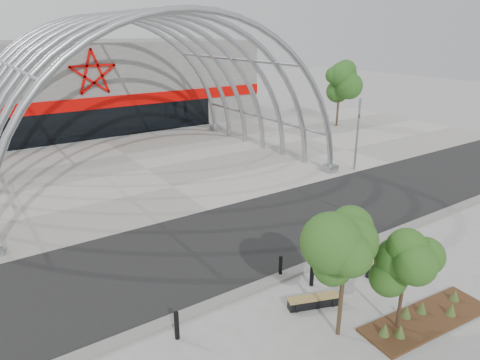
{
  "coord_description": "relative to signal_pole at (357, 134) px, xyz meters",
  "views": [
    {
      "loc": [
        -10.27,
        -11.2,
        9.11
      ],
      "look_at": [
        0.0,
        4.0,
        2.6
      ],
      "focal_mm": 32.0,
      "sensor_mm": 36.0,
      "label": 1
    }
  ],
  "objects": [
    {
      "name": "ground",
      "position": [
        -11.69,
        -7.4,
        -2.55
      ],
      "size": [
        140.0,
        140.0,
        0.0
      ],
      "primitive_type": "plane",
      "color": "gray",
      "rests_on": "ground"
    },
    {
      "name": "road",
      "position": [
        -11.69,
        -3.9,
        -2.54
      ],
      "size": [
        140.0,
        7.0,
        0.02
      ],
      "primitive_type": "cube",
      "color": "black",
      "rests_on": "ground"
    },
    {
      "name": "forecourt",
      "position": [
        -11.69,
        8.1,
        -2.53
      ],
      "size": [
        60.0,
        17.0,
        0.04
      ],
      "primitive_type": "cube",
      "color": "gray",
      "rests_on": "ground"
    },
    {
      "name": "kerb",
      "position": [
        -11.69,
        -7.65,
        -2.49
      ],
      "size": [
        60.0,
        0.5,
        0.12
      ],
      "primitive_type": "cube",
      "color": "slate",
      "rests_on": "ground"
    },
    {
      "name": "arena_building",
      "position": [
        -11.69,
        26.05,
        1.44
      ],
      "size": [
        34.0,
        15.24,
        8.0
      ],
      "color": "slate",
      "rests_on": "ground"
    },
    {
      "name": "vault_canopy",
      "position": [
        -11.69,
        8.1,
        -2.53
      ],
      "size": [
        20.8,
        15.8,
        20.36
      ],
      "color": "#969BA0",
      "rests_on": "ground"
    },
    {
      "name": "planting_bed",
      "position": [
        -10.31,
        -12.26,
        -2.43
      ],
      "size": [
        4.95,
        1.89,
        0.51
      ],
      "color": "#372215",
      "rests_on": "ground"
    },
    {
      "name": "signal_pole",
      "position": [
        0.0,
        0.0,
        0.0
      ],
      "size": [
        0.37,
        0.67,
        4.88
      ],
      "color": "gray",
      "rests_on": "ground"
    },
    {
      "name": "street_tree_0",
      "position": [
        -13.17,
        -11.13,
        0.43
      ],
      "size": [
        1.82,
        1.82,
        4.15
      ],
      "color": "#322817",
      "rests_on": "ground"
    },
    {
      "name": "street_tree_1",
      "position": [
        -11.45,
        -12.03,
        -0.13
      ],
      "size": [
        1.42,
        1.42,
        3.36
      ],
      "color": "black",
      "rests_on": "ground"
    },
    {
      "name": "bench_0",
      "position": [
        -12.84,
        -9.65,
        -2.36
      ],
      "size": [
        1.88,
        1.02,
        0.39
      ],
      "color": "black",
      "rests_on": "ground"
    },
    {
      "name": "bench_1",
      "position": [
        -8.85,
        -9.22,
        -2.33
      ],
      "size": [
        2.18,
        1.25,
        0.45
      ],
      "color": "black",
      "rests_on": "ground"
    },
    {
      "name": "bollard_0",
      "position": [
        -17.47,
        -8.48,
        -2.07
      ],
      "size": [
        0.15,
        0.15,
        0.96
      ],
      "primitive_type": "cylinder",
      "color": "black",
      "rests_on": "ground"
    },
    {
      "name": "bollard_1",
      "position": [
        -12.58,
        -7.51,
        -2.11
      ],
      "size": [
        0.14,
        0.14,
        0.87
      ],
      "primitive_type": "cylinder",
      "color": "black",
      "rests_on": "ground"
    },
    {
      "name": "bollard_2",
      "position": [
        -12.0,
        -8.65,
        -2.06
      ],
      "size": [
        0.16,
        0.16,
        0.98
      ],
      "primitive_type": "cylinder",
      "color": "black",
      "rests_on": "ground"
    },
    {
      "name": "bollard_3",
      "position": [
        -7.86,
        -9.43,
        -2.12
      ],
      "size": [
        0.14,
        0.14,
        0.87
      ],
      "primitive_type": "cylinder",
      "color": "black",
      "rests_on": "ground"
    },
    {
      "name": "bollard_4",
      "position": [
        -9.53,
        -8.91,
        -2.02
      ],
      "size": [
        0.17,
        0.17,
        1.06
      ],
      "primitive_type": "cylinder",
      "color": "black",
      "rests_on": "ground"
    },
    {
      "name": "bg_tree_1",
      "position": [
        9.31,
        10.6,
        1.7
      ],
      "size": [
        2.7,
        2.7,
        5.91
      ],
      "color": "black",
      "rests_on": "ground"
    }
  ]
}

